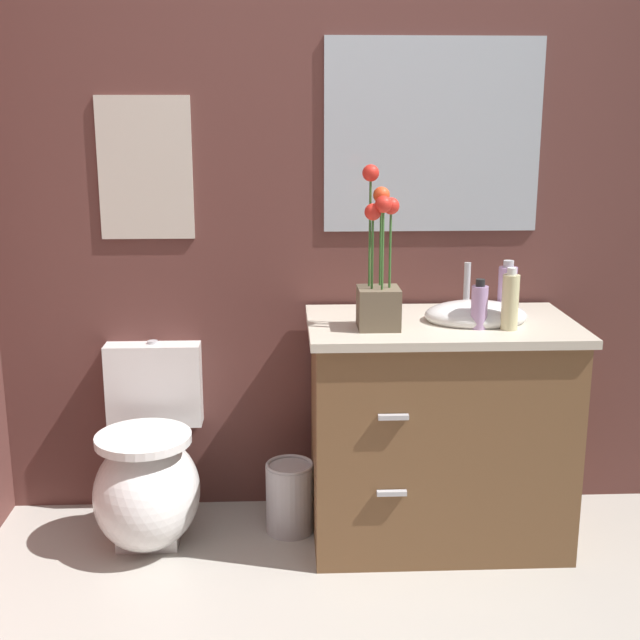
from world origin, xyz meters
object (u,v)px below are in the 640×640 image
object	(u,v)px
flower_vase	(379,281)
hand_wash_bottle	(479,306)
soap_bottle	(507,291)
toilet	(149,476)
wall_poster	(145,168)
vanity_cabinet	(439,428)
wall_mirror	(433,136)
trash_bin	(290,497)
lotion_bottle	(510,301)

from	to	relation	value
flower_vase	hand_wash_bottle	distance (m)	0.35
soap_bottle	toilet	bearing A→B (deg)	-178.24
wall_poster	vanity_cabinet	bearing A→B (deg)	-15.55
wall_mirror	toilet	bearing A→B (deg)	-165.75
vanity_cabinet	hand_wash_bottle	xyz separation A→B (m)	(0.10, -0.10, 0.48)
hand_wash_bottle	toilet	bearing A→B (deg)	173.63
hand_wash_bottle	soap_bottle	bearing A→B (deg)	50.63
soap_bottle	trash_bin	xyz separation A→B (m)	(-0.78, -0.01, -0.78)
toilet	hand_wash_bottle	distance (m)	1.34
trash_bin	wall_poster	distance (m)	1.33
flower_vase	trash_bin	distance (m)	0.91
soap_bottle	lotion_bottle	world-z (taller)	lotion_bottle
lotion_bottle	wall_poster	bearing A→B (deg)	161.79
toilet	wall_poster	size ratio (longest dim) A/B	1.33
toilet	wall_poster	bearing A→B (deg)	90.00
vanity_cabinet	wall_mirror	distance (m)	1.07
soap_bottle	hand_wash_bottle	xyz separation A→B (m)	(-0.14, -0.17, -0.02)
wall_mirror	hand_wash_bottle	bearing A→B (deg)	-75.06
soap_bottle	wall_poster	world-z (taller)	wall_poster
hand_wash_bottle	trash_bin	distance (m)	1.01
trash_bin	wall_mirror	distance (m)	1.44
vanity_cabinet	wall_mirror	size ratio (longest dim) A/B	1.25
flower_vase	wall_poster	size ratio (longest dim) A/B	1.06
vanity_cabinet	hand_wash_bottle	bearing A→B (deg)	-44.99
soap_bottle	wall_poster	size ratio (longest dim) A/B	0.39
hand_wash_bottle	trash_bin	xyz separation A→B (m)	(-0.64, 0.16, -0.76)
vanity_cabinet	wall_mirror	bearing A→B (deg)	90.55
vanity_cabinet	flower_vase	size ratio (longest dim) A/B	1.83
flower_vase	soap_bottle	xyz separation A→B (m)	(0.48, 0.15, -0.07)
lotion_bottle	trash_bin	xyz separation A→B (m)	(-0.74, 0.17, -0.78)
flower_vase	wall_poster	bearing A→B (deg)	155.31
hand_wash_bottle	wall_poster	xyz separation A→B (m)	(-1.16, 0.40, 0.44)
trash_bin	wall_poster	size ratio (longest dim) A/B	0.53
vanity_cabinet	lotion_bottle	distance (m)	0.55
flower_vase	lotion_bottle	xyz separation A→B (m)	(0.44, -0.04, -0.07)
wall_poster	toilet	bearing A→B (deg)	-90.00
vanity_cabinet	lotion_bottle	bearing A→B (deg)	-30.68
flower_vase	hand_wash_bottle	world-z (taller)	flower_vase
vanity_cabinet	soap_bottle	xyz separation A→B (m)	(0.24, 0.07, 0.49)
toilet	wall_mirror	bearing A→B (deg)	14.25
wall_mirror	wall_poster	bearing A→B (deg)	180.00
toilet	trash_bin	world-z (taller)	toilet
flower_vase	wall_mirror	distance (m)	0.64
lotion_bottle	wall_mirror	xyz separation A→B (m)	(-0.21, 0.41, 0.53)
flower_vase	wall_mirror	bearing A→B (deg)	58.21
flower_vase	wall_mirror	size ratio (longest dim) A/B	0.68
vanity_cabinet	trash_bin	distance (m)	0.61
toilet	trash_bin	bearing A→B (deg)	2.99
toilet	wall_poster	distance (m)	1.12
flower_vase	wall_poster	world-z (taller)	wall_poster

